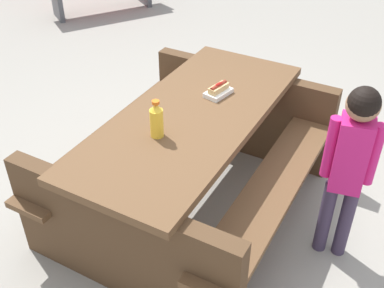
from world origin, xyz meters
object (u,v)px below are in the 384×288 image
object	(u,v)px
soda_bottle	(157,120)
child_in_coat	(351,155)
picnic_table	(192,154)
hotdog_tray	(218,91)

from	to	relation	value
soda_bottle	child_in_coat	world-z (taller)	child_in_coat
soda_bottle	child_in_coat	xyz separation A→B (m)	(0.26, -1.02, -0.12)
soda_bottle	child_in_coat	size ratio (longest dim) A/B	0.20
picnic_table	child_in_coat	bearing A→B (deg)	-92.07
picnic_table	hotdog_tray	size ratio (longest dim) A/B	9.46
picnic_table	soda_bottle	world-z (taller)	soda_bottle
picnic_table	hotdog_tray	world-z (taller)	hotdog_tray
child_in_coat	soda_bottle	bearing A→B (deg)	104.05
soda_bottle	hotdog_tray	xyz separation A→B (m)	(0.56, -0.16, -0.07)
hotdog_tray	child_in_coat	xyz separation A→B (m)	(-0.30, -0.86, -0.05)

